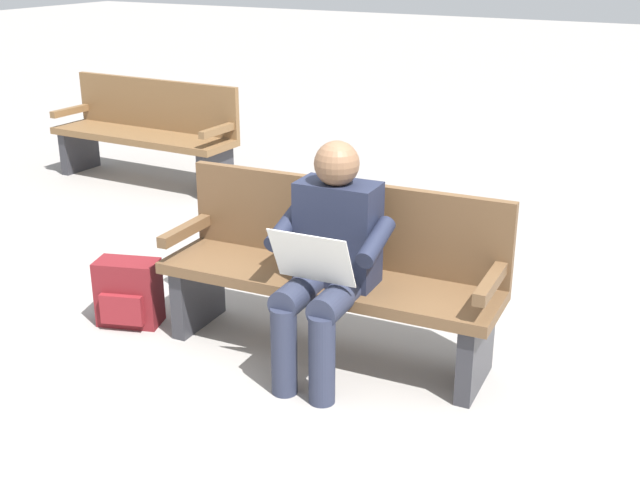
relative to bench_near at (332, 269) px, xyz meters
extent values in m
plane|color=gray|center=(0.00, 0.07, -0.46)|extent=(40.00, 40.00, 0.00)
cube|color=brown|center=(0.00, 0.07, -0.04)|extent=(1.83, 0.59, 0.06)
cube|color=brown|center=(0.01, -0.14, 0.22)|extent=(1.80, 0.16, 0.45)
cube|color=brown|center=(-0.85, 0.02, 0.11)|extent=(0.09, 0.48, 0.06)
cube|color=brown|center=(0.84, 0.12, 0.11)|extent=(0.09, 0.48, 0.06)
cube|color=#2D2D33|center=(-0.80, 0.02, -0.26)|extent=(0.11, 0.44, 0.39)
cube|color=#2D2D33|center=(0.79, 0.12, -0.26)|extent=(0.11, 0.44, 0.39)
cube|color=#1E2338|center=(-0.09, 0.12, 0.25)|extent=(0.41, 0.24, 0.52)
sphere|color=brown|center=(-0.09, 0.14, 0.61)|extent=(0.22, 0.22, 0.22)
cylinder|color=#282D42|center=(-0.20, 0.32, 0.01)|extent=(0.18, 0.43, 0.15)
cylinder|color=#282D42|center=(0.00, 0.33, 0.01)|extent=(0.18, 0.43, 0.15)
cylinder|color=#282D42|center=(-0.22, 0.51, -0.23)|extent=(0.13, 0.13, 0.45)
cylinder|color=#282D42|center=(-0.02, 0.52, -0.23)|extent=(0.13, 0.13, 0.45)
cylinder|color=#1E2338|center=(-0.34, 0.20, 0.28)|extent=(0.11, 0.32, 0.18)
cylinder|color=#1E2338|center=(0.14, 0.23, 0.28)|extent=(0.11, 0.32, 0.18)
cube|color=silver|center=(-0.11, 0.41, 0.23)|extent=(0.41, 0.16, 0.27)
cube|color=maroon|center=(1.15, 0.29, -0.27)|extent=(0.39, 0.28, 0.38)
cube|color=maroon|center=(1.12, 0.40, -0.33)|extent=(0.25, 0.11, 0.17)
cube|color=brown|center=(3.00, -2.02, -0.04)|extent=(1.80, 0.50, 0.06)
cube|color=brown|center=(3.00, -2.23, 0.22)|extent=(1.80, 0.07, 0.45)
cube|color=brown|center=(2.15, -2.01, 0.11)|extent=(0.06, 0.48, 0.06)
cube|color=brown|center=(3.85, -2.02, 0.11)|extent=(0.06, 0.48, 0.06)
cube|color=#2D2D33|center=(2.20, -2.01, -0.26)|extent=(0.08, 0.43, 0.39)
cube|color=#2D2D33|center=(3.80, -2.02, -0.26)|extent=(0.08, 0.43, 0.39)
camera|label=1|loc=(-1.81, 3.43, 1.60)|focal=45.11mm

